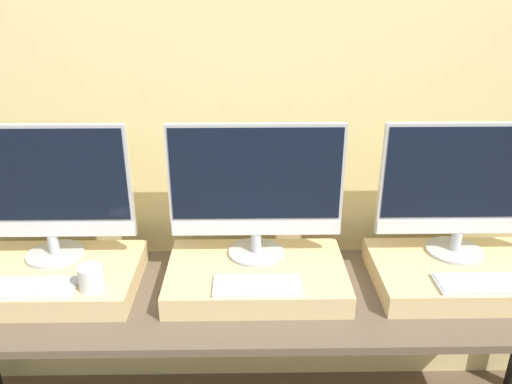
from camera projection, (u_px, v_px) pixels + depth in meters
wall_back at (255, 115)px, 1.97m from camera, size 8.00×0.04×2.60m
workbench at (257, 306)px, 1.88m from camera, size 2.56×0.62×0.72m
wooden_riser_left at (49, 278)px, 1.86m from camera, size 0.66×0.42×0.09m
monitor_left at (43, 188)px, 1.82m from camera, size 0.64×0.22×0.52m
keyboard_left at (32, 288)px, 1.72m from camera, size 0.31×0.13×0.01m
mug at (91, 278)px, 1.71m from camera, size 0.08×0.08×0.09m
wooden_riser_center at (256, 276)px, 1.88m from camera, size 0.66×0.42×0.09m
monitor_center at (256, 187)px, 1.83m from camera, size 0.64×0.22×0.52m
keyboard_center at (257, 285)px, 1.73m from camera, size 0.31×0.13×0.01m
wooden_riser_right at (462, 274)px, 1.89m from camera, size 0.66×0.42×0.09m
monitor_right at (466, 186)px, 1.85m from camera, size 0.64×0.22×0.52m
keyboard_right at (480, 283)px, 1.74m from camera, size 0.31×0.13×0.01m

